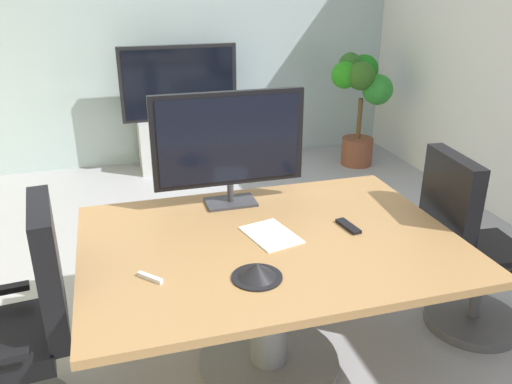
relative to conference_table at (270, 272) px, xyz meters
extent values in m
plane|color=#99999E|center=(-0.14, 0.20, -0.57)|extent=(7.76, 7.76, 0.00)
cube|color=#9EB2B7|center=(-0.14, 3.58, 0.74)|extent=(5.35, 0.10, 2.62)
cube|color=olive|center=(0.00, 0.00, 0.17)|extent=(1.82, 1.31, 0.04)
cylinder|color=slate|center=(0.00, 0.00, -0.21)|extent=(0.20, 0.20, 0.72)
cylinder|color=slate|center=(0.00, 0.00, -0.56)|extent=(0.76, 0.76, 0.03)
cube|color=black|center=(-1.01, -0.05, 0.22)|extent=(0.14, 0.46, 0.60)
cylinder|color=#4C4C51|center=(1.28, -0.01, -0.54)|extent=(0.56, 0.56, 0.06)
cylinder|color=#4C4C51|center=(1.28, -0.01, -0.33)|extent=(0.07, 0.07, 0.36)
cube|color=black|center=(1.28, -0.01, -0.11)|extent=(0.52, 0.52, 0.10)
cube|color=black|center=(1.01, 0.01, 0.22)|extent=(0.13, 0.46, 0.60)
cube|color=black|center=(1.29, 0.25, 0.01)|extent=(0.28, 0.08, 0.03)
cube|color=#333338|center=(-0.08, 0.47, 0.19)|extent=(0.28, 0.18, 0.02)
cylinder|color=#333338|center=(-0.08, 0.47, 0.25)|extent=(0.04, 0.04, 0.10)
cube|color=black|center=(-0.08, 0.49, 0.56)|extent=(0.84, 0.04, 0.52)
cube|color=black|center=(-0.08, 0.47, 0.56)|extent=(0.77, 0.01, 0.47)
cube|color=#B7BABC|center=(0.03, 3.23, -0.30)|extent=(0.90, 0.36, 0.55)
cube|color=black|center=(0.03, 3.21, 0.36)|extent=(1.20, 0.06, 0.76)
cube|color=black|center=(0.03, 3.18, 0.36)|extent=(1.12, 0.01, 0.69)
cylinder|color=brown|center=(1.91, 2.81, -0.42)|extent=(0.34, 0.34, 0.30)
cylinder|color=brown|center=(1.91, 2.81, -0.05)|extent=(0.05, 0.05, 0.44)
sphere|color=#1B6E15|center=(2.07, 2.85, 0.29)|extent=(0.22, 0.22, 0.22)
sphere|color=#1A7019|center=(1.98, 2.94, 0.45)|extent=(0.31, 0.31, 0.31)
sphere|color=#2B5D22|center=(1.82, 2.94, 0.51)|extent=(0.24, 0.24, 0.24)
sphere|color=#258B19|center=(1.71, 2.83, 0.42)|extent=(0.28, 0.28, 0.28)
sphere|color=#2C5B1C|center=(1.84, 2.72, 0.42)|extent=(0.29, 0.29, 0.29)
sphere|color=#267B28|center=(2.03, 2.69, 0.28)|extent=(0.32, 0.32, 0.32)
cone|color=black|center=(-0.16, -0.32, 0.22)|extent=(0.19, 0.19, 0.07)
cylinder|color=black|center=(-0.16, -0.32, 0.19)|extent=(0.22, 0.22, 0.01)
cube|color=black|center=(0.42, 0.01, 0.19)|extent=(0.07, 0.18, 0.02)
cube|color=silver|center=(-0.60, -0.21, 0.20)|extent=(0.10, 0.11, 0.02)
cube|color=white|center=(0.01, 0.03, 0.19)|extent=(0.27, 0.34, 0.01)
camera|label=1|loc=(-0.70, -2.16, 1.39)|focal=36.60mm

